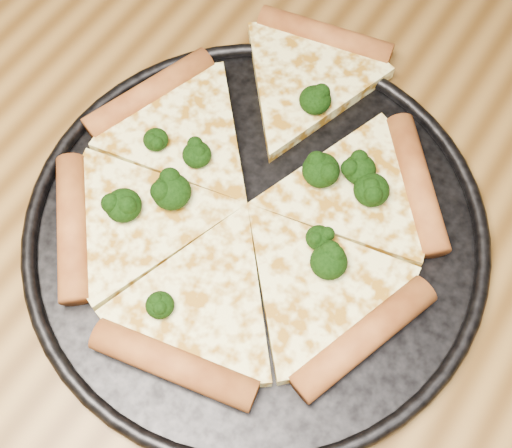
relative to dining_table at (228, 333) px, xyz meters
The scene contains 5 objects.
ground 0.66m from the dining_table, ahead, with size 4.00×4.00×0.00m, color brown.
dining_table is the anchor object (origin of this frame).
pizza_pan 0.12m from the dining_table, 100.59° to the left, with size 0.41×0.41×0.02m.
pizza 0.14m from the dining_table, 109.38° to the left, with size 0.36×0.40×0.03m.
broccoli_florets 0.16m from the dining_table, 103.31° to the left, with size 0.22×0.27×0.03m.
Camera 1 is at (0.13, -0.14, 1.29)m, focal length 47.31 mm.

